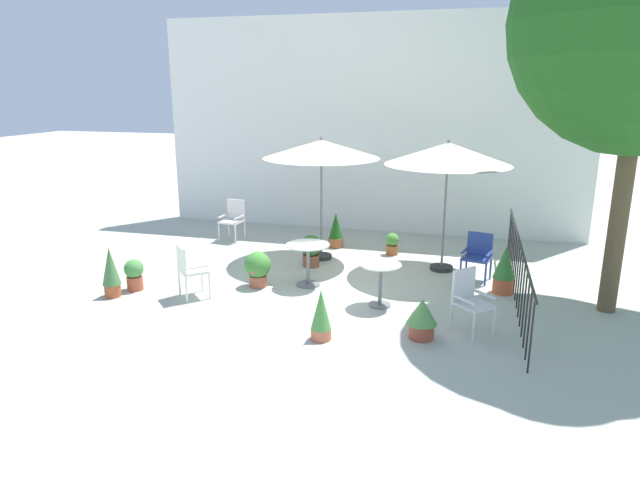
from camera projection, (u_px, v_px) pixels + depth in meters
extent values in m
plane|color=#AEB3A2|center=(324.00, 283.00, 10.30)|extent=(60.00, 60.00, 0.00)
cube|color=white|center=(369.00, 126.00, 13.59)|extent=(10.29, 0.30, 5.11)
cube|color=black|center=(520.00, 243.00, 9.21)|extent=(0.03, 5.51, 0.03)
cylinder|color=black|center=(531.00, 336.00, 6.94)|extent=(0.02, 0.02, 1.00)
cylinder|color=black|center=(529.00, 324.00, 7.28)|extent=(0.02, 0.02, 1.00)
cylinder|color=black|center=(526.00, 314.00, 7.63)|extent=(0.02, 0.02, 1.00)
cylinder|color=black|center=(524.00, 304.00, 7.97)|extent=(0.02, 0.02, 1.00)
cylinder|color=black|center=(522.00, 295.00, 8.31)|extent=(0.02, 0.02, 1.00)
cylinder|color=black|center=(521.00, 287.00, 8.65)|extent=(0.02, 0.02, 1.00)
cylinder|color=black|center=(519.00, 279.00, 8.99)|extent=(0.02, 0.02, 1.00)
cylinder|color=black|center=(517.00, 272.00, 9.34)|extent=(0.02, 0.02, 1.00)
cylinder|color=black|center=(516.00, 266.00, 9.68)|extent=(0.02, 0.02, 1.00)
cylinder|color=black|center=(515.00, 260.00, 10.02)|extent=(0.02, 0.02, 1.00)
cylinder|color=black|center=(513.00, 254.00, 10.36)|extent=(0.02, 0.02, 1.00)
cylinder|color=black|center=(512.00, 248.00, 10.71)|extent=(0.02, 0.02, 1.00)
cylinder|color=black|center=(511.00, 243.00, 11.05)|extent=(0.02, 0.02, 1.00)
cylinder|color=black|center=(510.00, 239.00, 11.39)|extent=(0.02, 0.02, 1.00)
cylinder|color=black|center=(509.00, 234.00, 11.73)|extent=(0.02, 0.02, 1.00)
cylinder|color=brown|center=(619.00, 218.00, 8.66)|extent=(0.27, 0.27, 3.03)
sphere|color=#205D19|center=(583.00, 13.00, 8.58)|extent=(2.09, 2.09, 2.09)
cylinder|color=#2D2D2D|center=(441.00, 268.00, 11.05)|extent=(0.44, 0.44, 0.08)
cylinder|color=slate|center=(445.00, 208.00, 10.73)|extent=(0.04, 0.04, 2.47)
cone|color=beige|center=(448.00, 154.00, 10.46)|extent=(2.36, 2.36, 0.41)
sphere|color=slate|center=(449.00, 141.00, 10.40)|extent=(0.06, 0.06, 0.06)
cylinder|color=#2D2D2D|center=(321.00, 256.00, 11.79)|extent=(0.44, 0.44, 0.08)
cylinder|color=slate|center=(321.00, 201.00, 11.47)|extent=(0.04, 0.04, 2.45)
cone|color=beige|center=(321.00, 149.00, 11.20)|extent=(2.35, 2.35, 0.36)
sphere|color=slate|center=(321.00, 138.00, 11.14)|extent=(0.06, 0.06, 0.06)
cylinder|color=white|center=(308.00, 245.00, 10.00)|extent=(0.77, 0.77, 0.02)
cylinder|color=slate|center=(308.00, 265.00, 10.10)|extent=(0.06, 0.06, 0.74)
cylinder|color=slate|center=(308.00, 284.00, 10.20)|extent=(0.42, 0.42, 0.03)
cylinder|color=white|center=(381.00, 265.00, 9.07)|extent=(0.66, 0.66, 0.02)
cylinder|color=slate|center=(380.00, 286.00, 9.16)|extent=(0.06, 0.06, 0.69)
cylinder|color=slate|center=(380.00, 305.00, 9.25)|extent=(0.37, 0.37, 0.03)
cube|color=white|center=(194.00, 271.00, 9.52)|extent=(0.63, 0.63, 0.04)
cube|color=white|center=(181.00, 259.00, 9.37)|extent=(0.33, 0.34, 0.43)
cube|color=white|center=(197.00, 267.00, 9.32)|extent=(0.31, 0.30, 0.03)
cube|color=white|center=(190.00, 261.00, 9.67)|extent=(0.31, 0.30, 0.03)
cylinder|color=white|center=(210.00, 286.00, 9.50)|extent=(0.04, 0.04, 0.44)
cylinder|color=white|center=(202.00, 279.00, 9.86)|extent=(0.04, 0.04, 0.44)
cylinder|color=white|center=(186.00, 290.00, 9.32)|extent=(0.04, 0.04, 0.44)
cylinder|color=white|center=(179.00, 283.00, 9.67)|extent=(0.04, 0.04, 0.44)
cube|color=silver|center=(232.00, 222.00, 13.02)|extent=(0.52, 0.52, 0.04)
cube|color=silver|center=(236.00, 209.00, 13.15)|extent=(0.45, 0.10, 0.46)
cube|color=silver|center=(223.00, 216.00, 13.07)|extent=(0.09, 0.42, 0.03)
cube|color=silver|center=(239.00, 217.00, 12.91)|extent=(0.09, 0.42, 0.03)
cylinder|color=silver|center=(219.00, 233.00, 12.97)|extent=(0.04, 0.04, 0.44)
cylinder|color=silver|center=(235.00, 235.00, 12.81)|extent=(0.04, 0.04, 0.44)
cylinder|color=silver|center=(229.00, 229.00, 13.36)|extent=(0.04, 0.04, 0.44)
cylinder|color=silver|center=(245.00, 230.00, 13.20)|extent=(0.04, 0.04, 0.44)
cube|color=#2C4092|center=(476.00, 258.00, 10.33)|extent=(0.58, 0.55, 0.04)
cube|color=#2C4092|center=(480.00, 243.00, 10.44)|extent=(0.46, 0.15, 0.42)
cube|color=#2C4092|center=(465.00, 250.00, 10.40)|extent=(0.13, 0.41, 0.03)
cube|color=#2C4092|center=(489.00, 254.00, 10.19)|extent=(0.13, 0.41, 0.03)
cylinder|color=#2C4092|center=(460.00, 271.00, 10.31)|extent=(0.04, 0.04, 0.41)
cylinder|color=#2C4092|center=(485.00, 275.00, 10.10)|extent=(0.04, 0.04, 0.41)
cylinder|color=#2C4092|center=(466.00, 265.00, 10.67)|extent=(0.04, 0.04, 0.41)
cylinder|color=#2C4092|center=(491.00, 269.00, 10.46)|extent=(0.04, 0.04, 0.41)
cube|color=silver|center=(473.00, 305.00, 8.13)|extent=(0.65, 0.65, 0.04)
cube|color=silver|center=(464.00, 284.00, 8.24)|extent=(0.32, 0.34, 0.46)
cube|color=silver|center=(464.00, 299.00, 7.99)|extent=(0.34, 0.32, 0.03)
cube|color=silver|center=(484.00, 294.00, 8.20)|extent=(0.34, 0.32, 0.03)
cylinder|color=silver|center=(473.00, 327.00, 7.90)|extent=(0.04, 0.04, 0.41)
cylinder|color=silver|center=(494.00, 321.00, 8.11)|extent=(0.04, 0.04, 0.41)
cylinder|color=silver|center=(451.00, 317.00, 8.26)|extent=(0.04, 0.04, 0.41)
cylinder|color=silver|center=(471.00, 311.00, 8.47)|extent=(0.04, 0.04, 0.41)
cylinder|color=#984532|center=(421.00, 331.00, 8.03)|extent=(0.36, 0.36, 0.22)
cylinder|color=#382819|center=(422.00, 324.00, 8.00)|extent=(0.31, 0.31, 0.02)
cone|color=#548C46|center=(422.00, 311.00, 7.95)|extent=(0.44, 0.44, 0.37)
cylinder|color=#B65238|center=(135.00, 283.00, 9.94)|extent=(0.28, 0.28, 0.25)
cylinder|color=#382819|center=(134.00, 277.00, 9.91)|extent=(0.24, 0.24, 0.02)
sphere|color=#4B8E45|center=(134.00, 269.00, 9.87)|extent=(0.34, 0.34, 0.34)
cylinder|color=brown|center=(336.00, 242.00, 12.60)|extent=(0.34, 0.34, 0.21)
cylinder|color=#382819|center=(336.00, 238.00, 12.58)|extent=(0.30, 0.30, 0.02)
cone|color=#1B5719|center=(336.00, 225.00, 12.50)|extent=(0.31, 0.31, 0.57)
cylinder|color=#AD583F|center=(258.00, 281.00, 10.12)|extent=(0.31, 0.31, 0.20)
cylinder|color=#382819|center=(258.00, 276.00, 10.10)|extent=(0.27, 0.27, 0.02)
sphere|color=#3E7E33|center=(258.00, 265.00, 10.04)|extent=(0.48, 0.48, 0.48)
sphere|color=#E5396A|center=(254.00, 271.00, 9.90)|extent=(0.13, 0.13, 0.13)
sphere|color=#E5396A|center=(254.00, 262.00, 10.14)|extent=(0.09, 0.09, 0.09)
sphere|color=#E5396A|center=(256.00, 264.00, 10.19)|extent=(0.14, 0.14, 0.14)
cylinder|color=brown|center=(311.00, 260.00, 11.25)|extent=(0.33, 0.33, 0.24)
cylinder|color=#382819|center=(311.00, 255.00, 11.22)|extent=(0.29, 0.29, 0.02)
sphere|color=#397133|center=(311.00, 246.00, 11.17)|extent=(0.43, 0.43, 0.43)
sphere|color=#B34AB4|center=(304.00, 246.00, 11.17)|extent=(0.12, 0.12, 0.12)
sphere|color=#B34AB4|center=(314.00, 247.00, 11.00)|extent=(0.09, 0.09, 0.09)
cylinder|color=#BA5731|center=(503.00, 285.00, 9.79)|extent=(0.35, 0.35, 0.28)
cylinder|color=#382819|center=(504.00, 278.00, 9.75)|extent=(0.31, 0.31, 0.02)
cone|color=#347532|center=(505.00, 262.00, 9.68)|extent=(0.37, 0.37, 0.57)
cylinder|color=#9F562D|center=(392.00, 250.00, 12.04)|extent=(0.25, 0.25, 0.21)
cylinder|color=#382819|center=(392.00, 246.00, 12.01)|extent=(0.22, 0.22, 0.02)
sphere|color=#498C36|center=(392.00, 240.00, 11.98)|extent=(0.28, 0.28, 0.28)
sphere|color=gold|center=(391.00, 237.00, 12.07)|extent=(0.06, 0.06, 0.06)
sphere|color=gold|center=(389.00, 241.00, 12.03)|extent=(0.06, 0.06, 0.06)
sphere|color=gold|center=(389.00, 238.00, 12.04)|extent=(0.08, 0.08, 0.08)
sphere|color=gold|center=(393.00, 237.00, 12.06)|extent=(0.07, 0.07, 0.07)
cylinder|color=#AD522D|center=(113.00, 290.00, 9.63)|extent=(0.27, 0.27, 0.22)
cylinder|color=#382819|center=(112.00, 285.00, 9.61)|extent=(0.24, 0.24, 0.02)
cone|color=#497942|center=(110.00, 266.00, 9.52)|extent=(0.31, 0.31, 0.65)
cylinder|color=#C56949|center=(321.00, 334.00, 8.00)|extent=(0.29, 0.29, 0.16)
cylinder|color=#382819|center=(321.00, 329.00, 7.98)|extent=(0.26, 0.26, 0.02)
cone|color=#509746|center=(321.00, 309.00, 7.90)|extent=(0.29, 0.29, 0.58)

